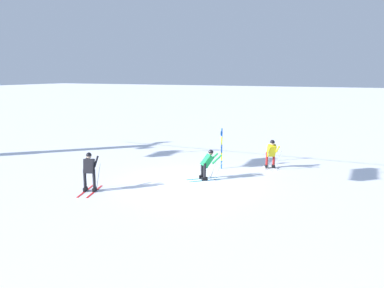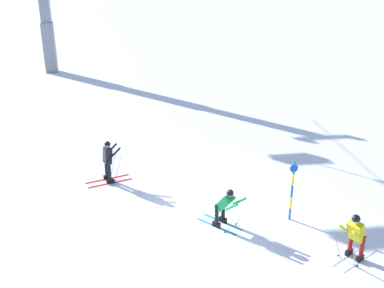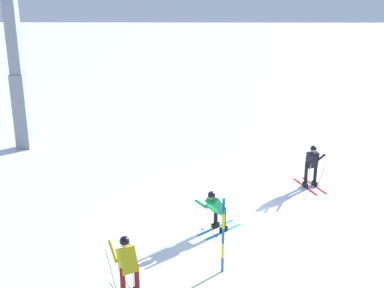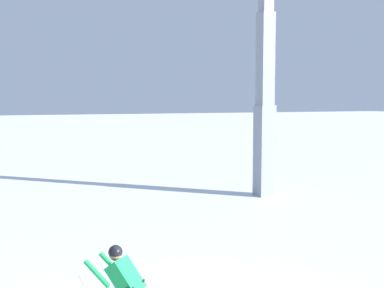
{
  "view_description": "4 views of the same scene",
  "coord_description": "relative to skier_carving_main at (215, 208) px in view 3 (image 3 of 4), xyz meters",
  "views": [
    {
      "loc": [
        -7.41,
        15.58,
        5.04
      ],
      "look_at": [
        -1.02,
        1.92,
        2.25
      ],
      "focal_mm": 36.1,
      "sensor_mm": 36.0,
      "label": 1
    },
    {
      "loc": [
        -13.33,
        1.93,
        8.49
      ],
      "look_at": [
        -0.56,
        0.16,
        3.07
      ],
      "focal_mm": 43.27,
      "sensor_mm": 36.0,
      "label": 2
    },
    {
      "loc": [
        -0.91,
        -14.56,
        7.16
      ],
      "look_at": [
        -1.31,
        2.33,
        1.92
      ],
      "focal_mm": 44.33,
      "sensor_mm": 36.0,
      "label": 3
    },
    {
      "loc": [
        7.36,
        -3.28,
        3.85
      ],
      "look_at": [
        -0.8,
        0.43,
        3.07
      ],
      "focal_mm": 46.99,
      "sensor_mm": 36.0,
      "label": 4
    }
  ],
  "objects": [
    {
      "name": "ground_plane",
      "position": [
        0.49,
        0.94,
        -0.84
      ],
      "size": [
        260.0,
        260.0,
        0.0
      ],
      "primitive_type": "plane",
      "color": "white"
    },
    {
      "name": "skier_carving_main",
      "position": [
        0.0,
        0.0,
        0.0
      ],
      "size": [
        1.61,
        1.56,
        1.6
      ],
      "color": "#198CCC",
      "rests_on": "ground_plane"
    },
    {
      "name": "lift_tower_near",
      "position": [
        -9.24,
        8.63,
        4.05
      ],
      "size": [
        0.66,
        2.91,
        11.53
      ],
      "color": "gray",
      "rests_on": "ground_plane"
    },
    {
      "name": "trail_marker_pole",
      "position": [
        0.15,
        -2.29,
        0.33
      ],
      "size": [
        0.07,
        0.28,
        2.17
      ],
      "color": "blue",
      "rests_on": "ground_plane"
    },
    {
      "name": "skier_distant_uphill",
      "position": [
        3.85,
        3.87,
        0.15
      ],
      "size": [
        1.04,
        1.85,
        1.73
      ],
      "color": "red",
      "rests_on": "ground_plane"
    },
    {
      "name": "skier_distant_downhill",
      "position": [
        -2.26,
        -3.39,
        0.07
      ],
      "size": [
        1.33,
        1.74,
        1.7
      ],
      "color": "white",
      "rests_on": "ground_plane"
    }
  ]
}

